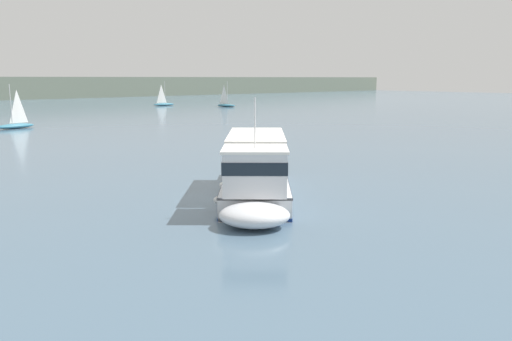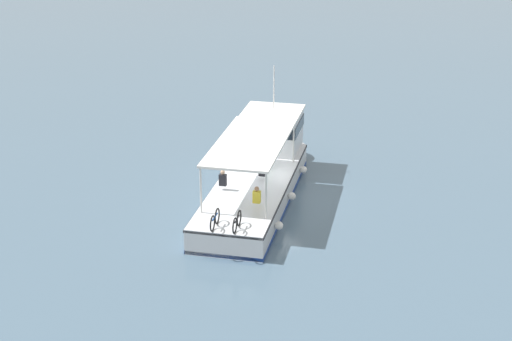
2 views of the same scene
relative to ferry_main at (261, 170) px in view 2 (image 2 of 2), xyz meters
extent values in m
plane|color=slate|center=(-0.05, 0.72, -1.02)|extent=(400.00, 400.00, 0.00)
cube|color=silver|center=(1.09, 1.19, -0.47)|extent=(9.63, 10.14, 1.10)
ellipsoid|color=silver|center=(-3.08, -3.40, -0.47)|extent=(3.66, 3.61, 1.01)
cube|color=navy|center=(1.09, 1.19, -0.92)|extent=(9.66, 10.17, 0.16)
cube|color=#2D2D33|center=(1.09, 1.19, 0.00)|extent=(9.68, 10.18, 0.10)
cube|color=silver|center=(-1.87, -2.06, 1.03)|extent=(3.76, 3.75, 1.90)
cube|color=#19232D|center=(-1.87, -2.06, 1.37)|extent=(3.84, 3.83, 0.56)
cube|color=white|center=(-1.87, -2.06, 2.04)|extent=(3.99, 3.98, 0.12)
cube|color=white|center=(1.39, 1.53, 2.13)|extent=(6.68, 6.94, 0.10)
cylinder|color=silver|center=(0.21, -1.79, 1.08)|extent=(0.08, 0.08, 2.00)
cylinder|color=silver|center=(-1.80, 0.04, 1.08)|extent=(0.08, 0.08, 2.00)
cylinder|color=silver|center=(4.58, 3.02, 1.08)|extent=(0.08, 0.08, 2.00)
cylinder|color=silver|center=(2.57, 4.85, 1.08)|extent=(0.08, 0.08, 2.00)
cylinder|color=silver|center=(-2.07, -2.29, 3.20)|extent=(0.06, 0.06, 2.20)
sphere|color=white|center=(-2.51, -0.13, -0.52)|extent=(0.36, 0.36, 0.36)
sphere|color=white|center=(-0.30, 2.32, -0.52)|extent=(0.36, 0.36, 0.36)
sphere|color=white|center=(1.79, 4.61, -0.52)|extent=(0.36, 0.36, 0.36)
torus|color=black|center=(4.48, 4.26, 0.41)|extent=(0.49, 0.53, 0.66)
torus|color=black|center=(4.95, 4.78, 0.41)|extent=(0.49, 0.53, 0.66)
cylinder|color=#1E478C|center=(4.72, 4.52, 0.53)|extent=(0.52, 0.56, 0.06)
torus|color=black|center=(3.82, 4.86, 0.41)|extent=(0.49, 0.53, 0.66)
torus|color=black|center=(4.29, 5.38, 0.41)|extent=(0.49, 0.53, 0.66)
cylinder|color=#232328|center=(4.05, 5.12, 0.53)|extent=(0.52, 0.56, 0.06)
cube|color=yellow|center=(2.32, 3.67, 0.54)|extent=(0.38, 0.38, 0.52)
sphere|color=#9E7051|center=(2.32, 3.67, 0.91)|extent=(0.20, 0.20, 0.20)
cube|color=black|center=(2.71, 1.33, 0.54)|extent=(0.38, 0.38, 0.52)
sphere|color=tan|center=(2.71, 1.33, 0.91)|extent=(0.20, 0.20, 0.20)
cube|color=black|center=(0.63, 1.22, 0.54)|extent=(0.38, 0.38, 0.52)
sphere|color=tan|center=(0.63, 1.22, 0.91)|extent=(0.20, 0.20, 0.20)
cube|color=#338C4C|center=(-0.38, 0.15, 0.54)|extent=(0.38, 0.38, 0.52)
sphere|color=tan|center=(-0.38, 0.15, 0.91)|extent=(0.20, 0.20, 0.20)
camera|label=1|loc=(-16.40, -18.46, 5.11)|focal=35.39mm
camera|label=2|loc=(16.78, 28.86, 13.45)|focal=53.35mm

